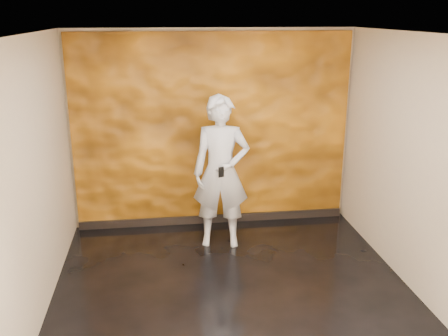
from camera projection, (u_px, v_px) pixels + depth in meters
room at (234, 172)px, 5.20m from camera, size 4.02×4.02×2.81m
feature_wall at (213, 132)px, 7.06m from camera, size 3.90×0.06×2.75m
baseboard at (214, 219)px, 7.42m from camera, size 3.90×0.04×0.12m
man at (221, 172)px, 6.48m from camera, size 0.80×0.59×2.01m
phone at (221, 172)px, 6.20m from camera, size 0.07×0.04×0.13m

